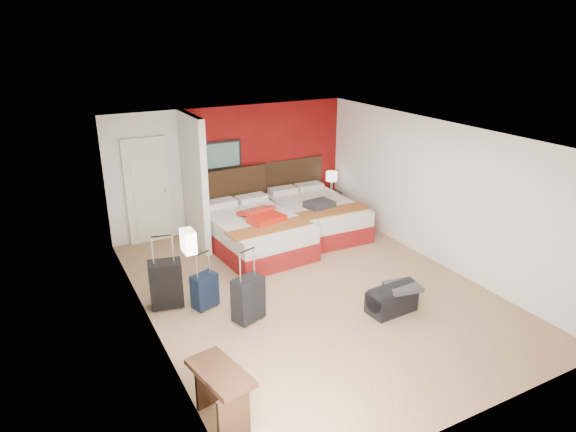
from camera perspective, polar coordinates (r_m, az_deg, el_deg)
ground at (r=8.26m, az=2.64°, el=-8.24°), size 6.50×6.50×0.00m
room_walls at (r=8.42m, az=-10.47°, el=1.37°), size 5.02×6.52×2.50m
red_accent_panel at (r=10.80m, az=-2.56°, el=5.89°), size 3.50×0.04×2.50m
partition_wall at (r=9.62m, az=-10.39°, el=3.75°), size 0.12×1.20×2.50m
entry_door at (r=10.06m, az=-15.43°, el=2.72°), size 0.82×0.06×2.05m
bed_left at (r=9.56m, az=-3.74°, el=-1.95°), size 1.66×2.26×0.65m
bed_right at (r=10.42m, az=3.10°, el=-0.08°), size 1.51×2.12×0.63m
red_suitcase_open at (r=9.38m, az=-2.98°, el=0.09°), size 0.80×0.98×0.11m
jacket_bundle at (r=10.00m, az=3.53°, el=1.31°), size 0.57×0.48×0.12m
nightstand at (r=11.45m, az=4.81°, el=1.52°), size 0.41×0.41×0.52m
table_lamp at (r=11.30m, az=4.88°, el=3.84°), size 0.32×0.32×0.45m
suitcase_black at (r=7.83m, az=-13.46°, el=-7.57°), size 0.52×0.39×0.71m
suitcase_charcoal at (r=7.33m, az=-4.46°, el=-9.41°), size 0.49×0.39×0.64m
suitcase_navy at (r=7.75m, az=-9.28°, el=-8.40°), size 0.42×0.34×0.52m
duffel_bag at (r=7.75m, az=11.49°, el=-9.20°), size 0.74×0.42×0.36m
jacket_draped at (r=7.70m, az=12.72°, el=-7.69°), size 0.54×0.48×0.06m
desk at (r=5.69m, az=-7.45°, el=-19.41°), size 0.54×0.86×0.67m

